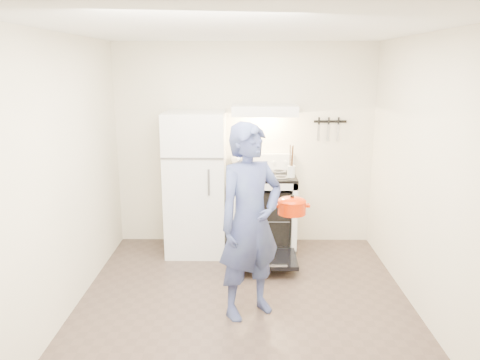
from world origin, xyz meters
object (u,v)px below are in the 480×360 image
person (250,222)px  refrigerator (196,183)px  stove_body (263,214)px  dutch_oven (292,207)px  tea_kettle (239,158)px

person → refrigerator: bearing=79.2°
refrigerator → person: size_ratio=0.97×
stove_body → person: size_ratio=0.52×
stove_body → person: (-0.18, -1.53, 0.42)m
refrigerator → dutch_oven: bearing=-49.3°
refrigerator → dutch_oven: (1.03, -1.19, 0.07)m
stove_body → tea_kettle: size_ratio=2.97×
refrigerator → dutch_oven: size_ratio=5.06×
refrigerator → tea_kettle: (0.51, 0.24, 0.26)m
refrigerator → tea_kettle: size_ratio=5.48×
refrigerator → stove_body: bearing=1.8°
stove_body → person: person is taller
tea_kettle → dutch_oven: bearing=-70.2°
person → dutch_oven: 0.51m
refrigerator → person: 1.63m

